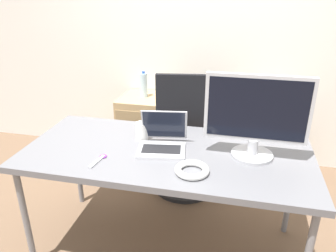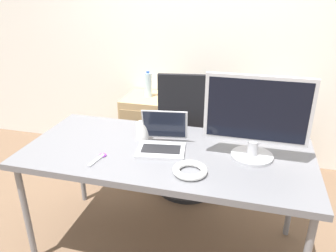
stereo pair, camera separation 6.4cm
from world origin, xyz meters
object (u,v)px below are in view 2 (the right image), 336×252
(laptop_center, at_px, (162,141))
(coffee_cup_white, at_px, (143,131))
(cabinet_left, at_px, (149,129))
(coffee_cup_brown, at_px, (163,127))
(monitor, at_px, (256,118))
(cabinet_right, at_px, (267,142))
(cable_coil, at_px, (190,170))
(water_bottle, at_px, (148,85))
(office_chair, at_px, (187,148))

(laptop_center, relative_size, coffee_cup_white, 2.75)
(cabinet_left, bearing_deg, coffee_cup_brown, -66.37)
(cabinet_left, bearing_deg, laptop_center, -67.83)
(laptop_center, xyz_separation_m, monitor, (0.55, 0.02, 0.21))
(cabinet_left, xyz_separation_m, cabinet_right, (1.17, 0.00, 0.00))
(cabinet_left, xyz_separation_m, laptop_center, (0.47, -1.15, 0.47))
(cabinet_left, xyz_separation_m, cable_coil, (0.70, -1.40, 0.44))
(water_bottle, bearing_deg, office_chair, -43.97)
(office_chair, xyz_separation_m, cable_coil, (0.20, -0.92, 0.35))
(cabinet_left, distance_m, coffee_cup_white, 1.20)
(water_bottle, relative_size, coffee_cup_brown, 2.24)
(water_bottle, bearing_deg, laptop_center, -67.87)
(monitor, height_order, coffee_cup_white, monitor)
(cabinet_left, bearing_deg, cable_coil, -63.55)
(office_chair, xyz_separation_m, laptop_center, (-0.03, -0.67, 0.38))
(office_chair, distance_m, laptop_center, 0.77)
(cable_coil, bearing_deg, coffee_cup_brown, 122.14)
(cabinet_right, xyz_separation_m, coffee_cup_brown, (-0.75, -0.96, 0.47))
(water_bottle, distance_m, monitor, 1.54)
(water_bottle, relative_size, monitor, 0.43)
(coffee_cup_brown, bearing_deg, coffee_cup_white, -140.01)
(water_bottle, height_order, cable_coil, water_bottle)
(water_bottle, relative_size, cable_coil, 1.34)
(water_bottle, relative_size, laptop_center, 0.79)
(coffee_cup_brown, height_order, cable_coil, coffee_cup_brown)
(laptop_center, bearing_deg, monitor, 2.14)
(cabinet_right, height_order, cable_coil, cable_coil)
(cabinet_right, distance_m, monitor, 1.33)
(cabinet_left, height_order, monitor, monitor)
(water_bottle, height_order, monitor, monitor)
(water_bottle, bearing_deg, cabinet_left, -90.00)
(water_bottle, height_order, coffee_cup_brown, water_bottle)
(laptop_center, relative_size, monitor, 0.54)
(monitor, bearing_deg, coffee_cup_brown, 163.84)
(cabinet_right, height_order, monitor, monitor)
(coffee_cup_white, distance_m, coffee_cup_brown, 0.15)
(coffee_cup_white, bearing_deg, cabinet_left, 106.27)
(office_chair, height_order, water_bottle, office_chair)
(cabinet_right, height_order, coffee_cup_brown, coffee_cup_brown)
(laptop_center, bearing_deg, cabinet_right, 58.81)
(cable_coil, bearing_deg, water_bottle, 116.42)
(office_chair, relative_size, laptop_center, 3.48)
(coffee_cup_brown, bearing_deg, cable_coil, -57.86)
(monitor, relative_size, coffee_cup_brown, 5.21)
(cabinet_left, bearing_deg, coffee_cup_white, -73.73)
(coffee_cup_brown, bearing_deg, monitor, -16.16)
(monitor, bearing_deg, coffee_cup_white, 173.65)
(water_bottle, bearing_deg, cable_coil, -63.58)
(coffee_cup_white, bearing_deg, office_chair, 71.57)
(laptop_center, xyz_separation_m, coffee_cup_brown, (-0.05, 0.19, 0.01))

